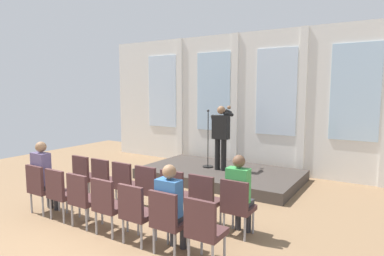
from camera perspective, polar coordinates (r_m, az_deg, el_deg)
ground_plane at (r=5.58m, az=-16.74°, el=-18.45°), size 14.90×14.90×0.00m
rear_partition at (r=9.78m, az=9.12°, el=4.67°), size 9.79×0.14×3.97m
stage_platform at (r=8.76m, az=4.90°, el=-7.97°), size 4.01×2.33×0.26m
speaker at (r=8.51m, az=5.03°, el=-0.86°), size 0.50×0.69×1.67m
mic_stand at (r=8.89m, az=2.77°, el=-4.65°), size 0.28×0.28×1.55m
chair_r0_c0 at (r=7.53m, az=-18.01°, el=-7.55°), size 0.46×0.44×0.94m
chair_r0_c1 at (r=7.09m, az=-14.89°, el=-8.31°), size 0.46×0.44×0.94m
chair_r0_c2 at (r=6.68m, az=-11.36°, el=-9.14°), size 0.46×0.44×0.94m
chair_r0_c3 at (r=6.30m, az=-7.37°, el=-10.03°), size 0.46×0.44×0.94m
chair_r0_c4 at (r=5.96m, az=-2.87°, el=-10.98°), size 0.46×0.44×0.94m
chair_r0_c5 at (r=5.66m, az=2.17°, el=-11.95°), size 0.46×0.44×0.94m
chair_r0_c6 at (r=5.40m, az=7.78°, el=-12.92°), size 0.46×0.44×0.94m
audience_r0_c6 at (r=5.41m, az=8.17°, el=-10.68°), size 0.36×0.39×1.32m
chair_r1_c0 at (r=6.93m, az=-24.70°, el=-9.06°), size 0.46×0.44×0.94m
audience_r1_c0 at (r=6.92m, az=-24.25°, el=-7.15°), size 0.36×0.39×1.37m
chair_r1_c1 at (r=6.46m, az=-21.76°, el=-10.06°), size 0.46×0.44×0.94m
chair_r1_c2 at (r=6.00m, az=-18.34°, el=-11.18°), size 0.46×0.44×0.94m
chair_r1_c3 at (r=5.58m, az=-14.35°, el=-12.43°), size 0.46×0.44×0.94m
chair_r1_c4 at (r=5.19m, az=-9.68°, el=-13.81°), size 0.46×0.44×0.94m
chair_r1_c5 at (r=4.84m, az=-4.23°, el=-15.28°), size 0.46×0.44×0.94m
audience_r1_c5 at (r=4.83m, az=-3.65°, el=-12.92°), size 0.36×0.39×1.30m
chair_r1_c6 at (r=4.54m, az=2.10°, el=-16.80°), size 0.46×0.44×0.94m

